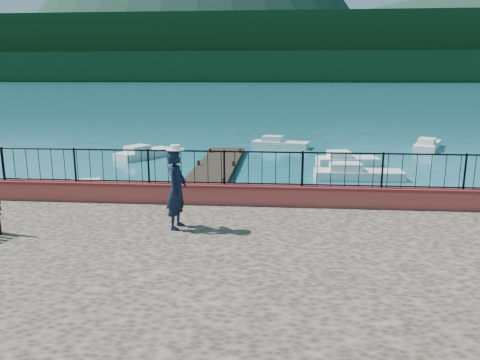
% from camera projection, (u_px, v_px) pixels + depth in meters
% --- Properties ---
extents(ground, '(2000.00, 2000.00, 0.00)m').
position_uv_depth(ground, '(218.00, 303.00, 10.16)').
color(ground, '#19596B').
rests_on(ground, ground).
extents(parapet, '(28.00, 0.46, 0.58)m').
position_uv_depth(parapet, '(235.00, 194.00, 13.42)').
color(parapet, '#A9493D').
rests_on(parapet, promenade).
extents(railing, '(27.00, 0.05, 0.95)m').
position_uv_depth(railing, '(235.00, 168.00, 13.25)').
color(railing, black).
rests_on(railing, parapet).
extents(dock, '(2.00, 16.00, 0.30)m').
position_uv_depth(dock, '(210.00, 177.00, 21.95)').
color(dock, '#2D231C').
rests_on(dock, ground).
extents(far_forest, '(900.00, 60.00, 18.00)m').
position_uv_depth(far_forest, '(280.00, 67.00, 299.58)').
color(far_forest, black).
rests_on(far_forest, ground).
extents(foothills, '(900.00, 120.00, 44.00)m').
position_uv_depth(foothills, '(281.00, 51.00, 354.98)').
color(foothills, black).
rests_on(foothills, ground).
extents(companion_hill, '(448.00, 384.00, 180.00)m').
position_uv_depth(companion_hill, '(473.00, 78.00, 535.32)').
color(companion_hill, '#142D23').
rests_on(companion_hill, ground).
extents(person, '(0.54, 0.75, 1.92)m').
position_uv_depth(person, '(177.00, 190.00, 11.18)').
color(person, black).
rests_on(person, promenade).
extents(hat, '(0.44, 0.44, 0.12)m').
position_uv_depth(hat, '(175.00, 147.00, 10.95)').
color(hat, white).
rests_on(hat, person).
extents(boat_0, '(4.16, 2.47, 0.80)m').
position_uv_depth(boat_0, '(97.00, 190.00, 18.46)').
color(boat_0, silver).
rests_on(boat_0, ground).
extents(boat_1, '(4.13, 1.43, 0.80)m').
position_uv_depth(boat_1, '(359.00, 171.00, 22.02)').
color(boat_1, silver).
rests_on(boat_1, ground).
extents(boat_2, '(3.41, 1.68, 0.80)m').
position_uv_depth(boat_2, '(348.00, 158.00, 25.49)').
color(boat_2, white).
rests_on(boat_2, ground).
extents(boat_3, '(3.11, 3.82, 0.80)m').
position_uv_depth(boat_3, '(145.00, 151.00, 27.83)').
color(boat_3, silver).
rests_on(boat_3, ground).
extents(boat_4, '(3.95, 2.14, 0.80)m').
position_uv_depth(boat_4, '(281.00, 142.00, 31.48)').
color(boat_4, silver).
rests_on(boat_4, ground).
extents(boat_5, '(2.81, 4.31, 0.80)m').
position_uv_depth(boat_5, '(428.00, 143.00, 30.98)').
color(boat_5, silver).
rests_on(boat_5, ground).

